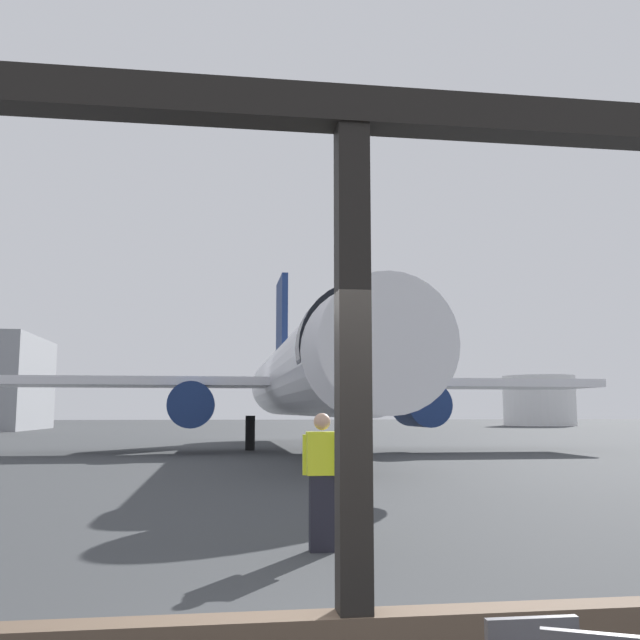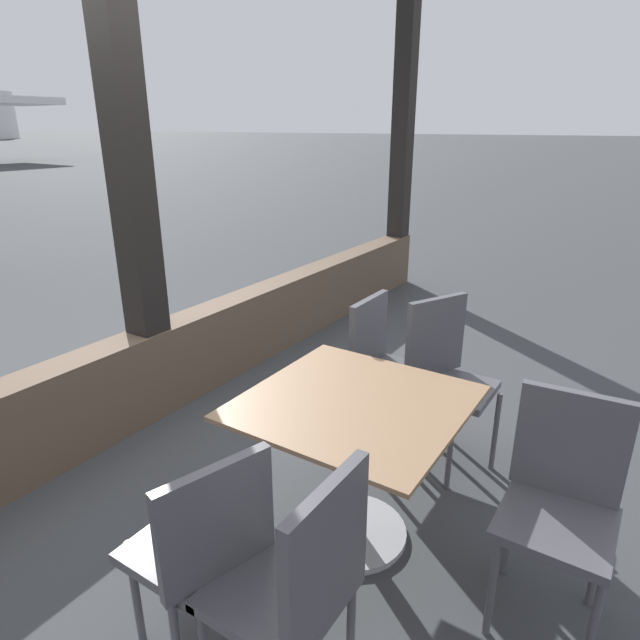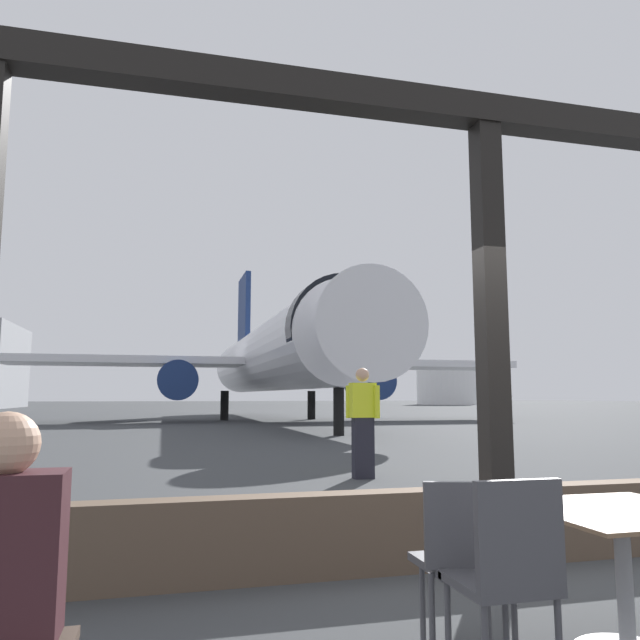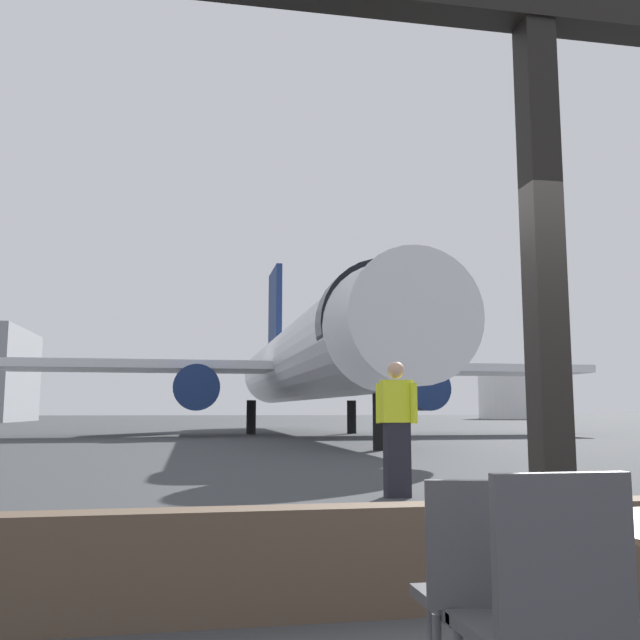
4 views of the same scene
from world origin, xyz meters
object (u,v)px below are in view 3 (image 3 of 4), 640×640
object	(u,v)px
fuel_storage_tank	(446,384)
seated_passenger	(4,578)
cafe_chair_aisle_right	(509,567)
ground_crew_worker	(363,421)
airplane	(276,357)
dining_table	(623,562)
cafe_chair_window_left	(463,552)

from	to	relation	value
fuel_storage_tank	seated_passenger	bearing A→B (deg)	-117.09
cafe_chair_aisle_right	seated_passenger	xyz separation A→B (m)	(-1.97, -0.05, 0.11)
ground_crew_worker	airplane	bearing A→B (deg)	83.32
dining_table	seated_passenger	world-z (taller)	seated_passenger
airplane	cafe_chair_window_left	bearing A→B (deg)	-98.47
airplane	ground_crew_worker	xyz separation A→B (m)	(-2.54, -21.69, -2.41)
dining_table	fuel_storage_tank	size ratio (longest dim) A/B	0.10
cafe_chair_window_left	ground_crew_worker	bearing A→B (deg)	75.67
dining_table	ground_crew_worker	world-z (taller)	ground_crew_worker
seated_passenger	fuel_storage_tank	size ratio (longest dim) A/B	0.14
airplane	fuel_storage_tank	world-z (taller)	airplane
fuel_storage_tank	cafe_chair_aisle_right	bearing A→B (deg)	-116.01
cafe_chair_aisle_right	fuel_storage_tank	distance (m)	91.45
dining_table	ground_crew_worker	size ratio (longest dim) A/B	0.52
ground_crew_worker	seated_passenger	bearing A→B (deg)	-117.53
cafe_chair_aisle_right	ground_crew_worker	world-z (taller)	ground_crew_worker
cafe_chair_window_left	ground_crew_worker	size ratio (longest dim) A/B	0.51
cafe_chair_window_left	airplane	size ratio (longest dim) A/B	0.03
seated_passenger	ground_crew_worker	world-z (taller)	ground_crew_worker
cafe_chair_window_left	cafe_chair_aisle_right	size ratio (longest dim) A/B	0.94
dining_table	seated_passenger	xyz separation A→B (m)	(-2.78, -0.32, 0.21)
seated_passenger	airplane	bearing A→B (deg)	77.87
cafe_chair_aisle_right	seated_passenger	world-z (taller)	seated_passenger
cafe_chair_window_left	airplane	distance (m)	28.64
dining_table	airplane	xyz separation A→B (m)	(3.37, 28.30, 2.85)
cafe_chair_window_left	airplane	xyz separation A→B (m)	(4.20, 28.19, 2.78)
dining_table	cafe_chair_window_left	world-z (taller)	cafe_chair_window_left
airplane	cafe_chair_aisle_right	bearing A→B (deg)	-98.32
seated_passenger	cafe_chair_aisle_right	bearing A→B (deg)	1.52
cafe_chair_window_left	ground_crew_worker	world-z (taller)	ground_crew_worker
airplane	ground_crew_worker	world-z (taller)	airplane
cafe_chair_aisle_right	seated_passenger	distance (m)	1.98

